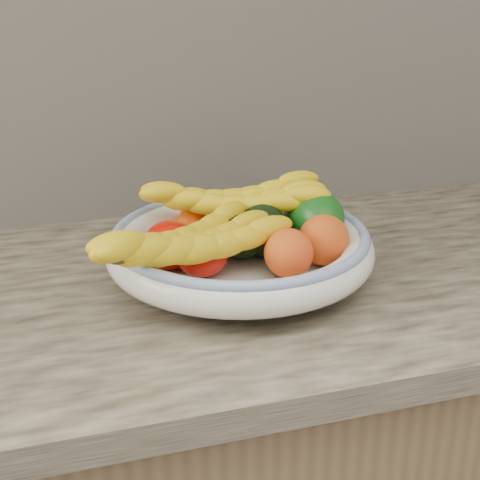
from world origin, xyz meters
The scene contains 13 objects.
fruit_bowl centered at (0.00, 1.66, 0.95)m, with size 0.39×0.39×0.08m.
clementine_back_left centered at (-0.05, 1.77, 0.95)m, with size 0.05×0.05×0.05m, color #FE5405.
clementine_back_right centered at (0.03, 1.75, 0.95)m, with size 0.05×0.05×0.04m, color #E46404.
clementine_back_mid centered at (0.00, 1.71, 0.95)m, with size 0.06×0.06×0.05m, color orange.
tomato_left centered at (-0.10, 1.66, 0.96)m, with size 0.08×0.08×0.07m, color #C30B00.
tomato_near_left centered at (-0.07, 1.62, 0.96)m, with size 0.07×0.07×0.07m, color red.
avocado_center centered at (-0.01, 1.67, 0.96)m, with size 0.06×0.09×0.06m, color black.
avocado_right centered at (0.04, 1.68, 0.96)m, with size 0.08×0.11×0.08m, color black.
green_mango centered at (0.12, 1.69, 0.98)m, with size 0.08×0.12×0.09m, color #0E4B0F.
peach_front centered at (0.05, 1.58, 0.97)m, with size 0.07×0.07×0.07m, color orange.
peach_right centered at (0.11, 1.61, 0.97)m, with size 0.07×0.07×0.07m, color orange.
banana_bunch_back centered at (0.01, 1.74, 0.99)m, with size 0.30×0.11×0.09m, color yellow, non-canonical shape.
banana_bunch_front centered at (-0.09, 1.60, 0.98)m, with size 0.31×0.12×0.09m, color yellow, non-canonical shape.
Camera 1 is at (-0.26, 0.79, 1.32)m, focal length 50.00 mm.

